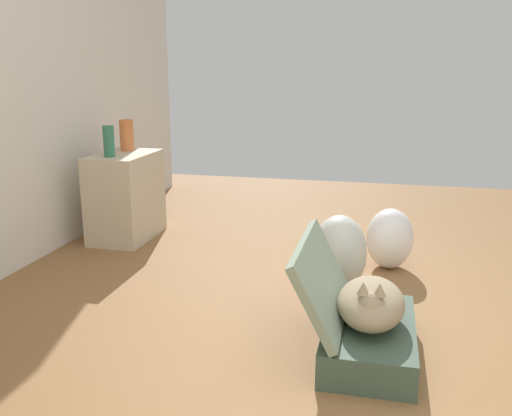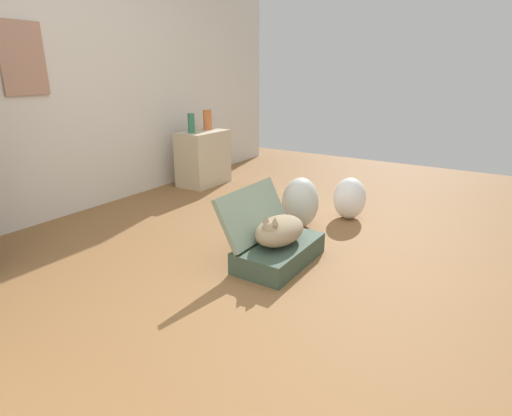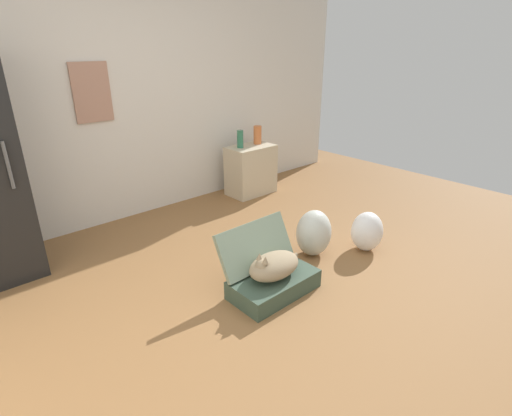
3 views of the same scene
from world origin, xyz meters
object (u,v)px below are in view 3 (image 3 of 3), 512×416
(plastic_bag_clear, at_px, (367,232))
(cat, at_px, (274,266))
(suitcase_base, at_px, (274,284))
(vase_short, at_px, (258,135))
(plastic_bag_white, at_px, (314,233))
(vase_tall, at_px, (240,139))
(side_table, at_px, (251,170))

(plastic_bag_clear, bearing_deg, cat, 175.78)
(suitcase_base, distance_m, vase_short, 2.42)
(plastic_bag_white, distance_m, vase_tall, 1.75)
(cat, relative_size, vase_tall, 2.46)
(plastic_bag_white, distance_m, vase_short, 1.87)
(cat, bearing_deg, plastic_bag_clear, -4.22)
(plastic_bag_white, bearing_deg, vase_tall, 72.96)
(cat, height_order, side_table, side_table)
(suitcase_base, xyz_separation_m, plastic_bag_white, (0.69, 0.19, 0.14))
(cat, bearing_deg, plastic_bag_white, 15.58)
(plastic_bag_white, bearing_deg, plastic_bag_clear, -32.70)
(suitcase_base, distance_m, vase_tall, 2.24)
(plastic_bag_clear, relative_size, side_table, 0.61)
(cat, height_order, vase_short, vase_short)
(suitcase_base, height_order, vase_tall, vase_tall)
(side_table, bearing_deg, vase_tall, 170.07)
(side_table, relative_size, vase_tall, 2.90)
(cat, distance_m, plastic_bag_clear, 1.13)
(suitcase_base, distance_m, plastic_bag_white, 0.73)
(cat, bearing_deg, vase_short, 50.72)
(suitcase_base, height_order, side_table, side_table)
(suitcase_base, bearing_deg, plastic_bag_clear, -4.23)
(suitcase_base, xyz_separation_m, vase_short, (1.47, 1.81, 0.65))
(plastic_bag_white, bearing_deg, vase_short, 64.08)
(plastic_bag_clear, bearing_deg, suitcase_base, 175.77)
(side_table, xyz_separation_m, vase_tall, (-0.15, 0.03, 0.41))
(suitcase_base, height_order, vase_short, vase_short)
(cat, xyz_separation_m, vase_tall, (1.19, 1.80, 0.48))
(suitcase_base, relative_size, vase_tall, 3.19)
(vase_tall, distance_m, vase_short, 0.29)
(plastic_bag_white, relative_size, vase_tall, 2.02)
(cat, bearing_deg, vase_tall, 56.57)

